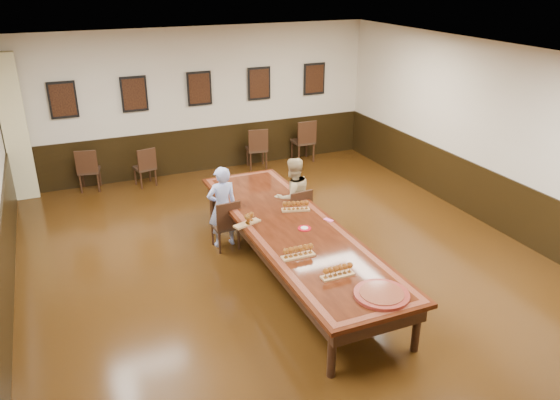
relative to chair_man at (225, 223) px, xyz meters
name	(u,v)px	position (x,y,z in m)	size (l,w,h in m)	color
floor	(293,271)	(0.71, -1.16, -0.45)	(8.00, 10.00, 0.02)	black
ceiling	(295,60)	(0.71, -1.16, 2.77)	(8.00, 10.00, 0.02)	white
wall_back	(199,101)	(0.71, 3.85, 1.16)	(8.00, 0.02, 3.20)	beige
wall_right	(507,142)	(4.72, -1.16, 1.16)	(0.02, 10.00, 3.20)	beige
chair_man	(225,223)	(0.00, 0.00, 0.00)	(0.41, 0.45, 0.88)	black
chair_woman	(296,212)	(1.25, -0.08, 0.01)	(0.42, 0.46, 0.90)	black
spare_chair_a	(89,169)	(-1.81, 3.60, 0.02)	(0.43, 0.47, 0.92)	black
spare_chair_b	(144,166)	(-0.70, 3.39, -0.01)	(0.40, 0.44, 0.86)	black
spare_chair_c	(257,148)	(1.91, 3.50, 0.04)	(0.45, 0.49, 0.96)	black
spare_chair_d	(303,140)	(3.12, 3.53, 0.07)	(0.48, 0.52, 1.02)	black
person_man	(222,207)	(-0.01, 0.09, 0.26)	(0.51, 0.34, 1.40)	#526ACE
person_woman	(293,197)	(1.24, 0.01, 0.26)	(0.70, 0.54, 1.40)	tan
pink_phone	(328,220)	(1.31, -1.15, 0.32)	(0.07, 0.15, 0.01)	#EB4E9A
curtain	(15,129)	(-3.04, 3.66, 1.01)	(0.45, 0.18, 2.90)	beige
wainscoting	(293,242)	(0.71, -1.16, 0.06)	(8.00, 10.00, 1.00)	black
conference_table	(293,236)	(0.71, -1.16, 0.17)	(1.40, 5.00, 0.76)	black
posters	(199,89)	(0.71, 3.78, 1.46)	(6.14, 0.04, 0.74)	black
flight_a	(248,220)	(0.12, -0.79, 0.39)	(0.46, 0.27, 0.17)	#9C7241
flight_b	(296,206)	(1.00, -0.62, 0.39)	(0.47, 0.26, 0.17)	#9C7241
flight_c	(298,252)	(0.39, -2.01, 0.39)	(0.46, 0.15, 0.17)	#9C7241
flight_d	(338,271)	(0.63, -2.67, 0.39)	(0.44, 0.14, 0.16)	#9C7241
red_plate_grp	(304,228)	(0.83, -1.28, 0.32)	(0.20, 0.20, 0.03)	#AB0B18
carved_platter	(382,294)	(0.89, -3.26, 0.34)	(0.83, 0.83, 0.05)	maroon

